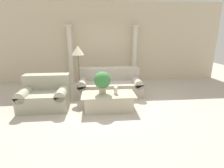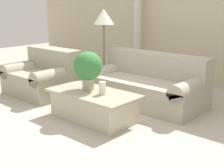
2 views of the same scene
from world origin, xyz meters
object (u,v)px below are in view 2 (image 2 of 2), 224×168
(floor_lamp, at_px, (104,21))
(loveseat, at_px, (44,76))
(sofa_long, at_px, (147,84))
(coffee_table, at_px, (93,105))
(potted_plant, at_px, (88,67))

(floor_lamp, bearing_deg, loveseat, -137.72)
(sofa_long, height_order, loveseat, same)
(loveseat, height_order, coffee_table, loveseat)
(loveseat, distance_m, coffee_table, 1.74)
(sofa_long, distance_m, coffee_table, 1.22)
(floor_lamp, bearing_deg, coffee_table, -53.64)
(floor_lamp, bearing_deg, sofa_long, 3.94)
(coffee_table, bearing_deg, sofa_long, 84.03)
(coffee_table, relative_size, potted_plant, 2.40)
(potted_plant, bearing_deg, coffee_table, -19.31)
(coffee_table, height_order, floor_lamp, floor_lamp)
(loveseat, bearing_deg, floor_lamp, 42.28)
(loveseat, bearing_deg, sofa_long, 24.91)
(loveseat, distance_m, potted_plant, 1.63)
(sofa_long, distance_m, potted_plant, 1.26)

